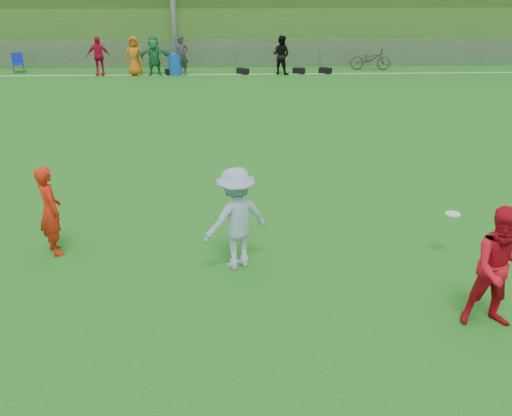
{
  "coord_description": "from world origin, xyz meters",
  "views": [
    {
      "loc": [
        -0.11,
        -8.07,
        4.7
      ],
      "look_at": [
        0.21,
        0.5,
        0.98
      ],
      "focal_mm": 40.0,
      "sensor_mm": 36.0,
      "label": 1
    }
  ],
  "objects_px": {
    "player_blue": "(236,219)",
    "frisbee": "(453,214)",
    "player_red_center": "(501,269)",
    "recycling_bin": "(175,64)",
    "bicycle": "(370,59)",
    "player_red_left": "(50,210)"
  },
  "relations": [
    {
      "from": "player_red_left",
      "to": "player_red_center",
      "type": "relative_size",
      "value": 0.89
    },
    {
      "from": "player_red_center",
      "to": "player_blue",
      "type": "bearing_deg",
      "value": 158.22
    },
    {
      "from": "player_red_left",
      "to": "frisbee",
      "type": "relative_size",
      "value": 6.4
    },
    {
      "from": "player_red_left",
      "to": "bicycle",
      "type": "bearing_deg",
      "value": -61.62
    },
    {
      "from": "recycling_bin",
      "to": "bicycle",
      "type": "height_order",
      "value": "bicycle"
    },
    {
      "from": "frisbee",
      "to": "recycling_bin",
      "type": "relative_size",
      "value": 0.27
    },
    {
      "from": "recycling_bin",
      "to": "player_blue",
      "type": "bearing_deg",
      "value": -81.48
    },
    {
      "from": "player_red_left",
      "to": "player_blue",
      "type": "bearing_deg",
      "value": -134.58
    },
    {
      "from": "recycling_bin",
      "to": "player_red_center",
      "type": "bearing_deg",
      "value": -72.3
    },
    {
      "from": "recycling_bin",
      "to": "bicycle",
      "type": "xyz_separation_m",
      "value": [
        9.04,
        0.97,
        0.03
      ]
    },
    {
      "from": "player_red_center",
      "to": "recycling_bin",
      "type": "xyz_separation_m",
      "value": [
        -6.22,
        19.5,
        -0.43
      ]
    },
    {
      "from": "player_blue",
      "to": "frisbee",
      "type": "xyz_separation_m",
      "value": [
        3.64,
        0.17,
        -0.05
      ]
    },
    {
      "from": "player_red_left",
      "to": "player_red_center",
      "type": "distance_m",
      "value": 7.18
    },
    {
      "from": "frisbee",
      "to": "player_blue",
      "type": "bearing_deg",
      "value": -177.28
    },
    {
      "from": "recycling_bin",
      "to": "frisbee",
      "type": "bearing_deg",
      "value": -70.25
    },
    {
      "from": "player_red_left",
      "to": "recycling_bin",
      "type": "distance_m",
      "value": 17.08
    },
    {
      "from": "player_blue",
      "to": "frisbee",
      "type": "distance_m",
      "value": 3.64
    },
    {
      "from": "player_red_center",
      "to": "bicycle",
      "type": "xyz_separation_m",
      "value": [
        2.82,
        20.46,
        -0.4
      ]
    },
    {
      "from": "player_blue",
      "to": "bicycle",
      "type": "relative_size",
      "value": 0.92
    },
    {
      "from": "player_blue",
      "to": "recycling_bin",
      "type": "bearing_deg",
      "value": -110.03
    },
    {
      "from": "player_red_left",
      "to": "bicycle",
      "type": "distance_m",
      "value": 20.42
    },
    {
      "from": "player_red_left",
      "to": "player_blue",
      "type": "xyz_separation_m",
      "value": [
        3.18,
        -0.61,
        0.07
      ]
    }
  ]
}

